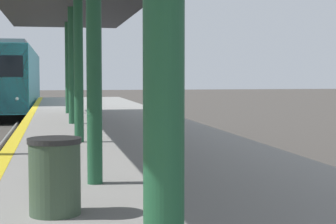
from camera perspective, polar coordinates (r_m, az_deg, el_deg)
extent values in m
cube|color=black|center=(40.85, -15.13, 0.37)|extent=(2.28, 19.87, 0.55)
cube|color=teal|center=(40.78, -15.18, 3.35)|extent=(2.68, 22.08, 3.69)
cube|color=red|center=(29.85, -16.52, 3.25)|extent=(2.62, 0.16, 3.62)
cube|color=black|center=(29.80, -16.56, 4.49)|extent=(2.14, 0.06, 1.11)
cube|color=slate|center=(40.82, -15.22, 6.11)|extent=(2.28, 20.97, 0.24)
sphere|color=white|center=(29.76, -15.09, 1.31)|extent=(0.18, 0.18, 0.18)
cylinder|color=#1E5133|center=(2.97, -0.44, 10.08)|extent=(0.22, 0.22, 3.79)
cylinder|color=#1E5133|center=(8.15, -7.53, 5.99)|extent=(0.22, 0.22, 3.79)
cylinder|color=#1E5133|center=(13.36, -9.08, 5.07)|extent=(0.22, 0.22, 3.79)
cylinder|color=#1E5133|center=(18.57, -9.76, 4.66)|extent=(0.22, 0.22, 3.79)
cylinder|color=#1E5133|center=(23.79, -10.15, 4.44)|extent=(0.22, 0.22, 3.79)
cylinder|color=#384C38|center=(6.49, -11.42, -6.68)|extent=(0.58, 0.58, 0.81)
cylinder|color=#262626|center=(6.42, -11.47, -2.87)|extent=(0.61, 0.61, 0.06)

